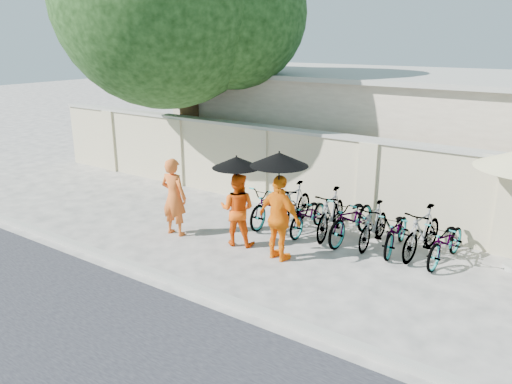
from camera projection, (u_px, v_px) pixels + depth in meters
The scene contains 19 objects.
ground at pixel (218, 248), 10.59m from camera, with size 80.00×80.00×0.00m, color beige.
kerb at pixel (161, 276), 9.24m from camera, with size 40.00×0.16×0.12m, color #A2A399.
compound_wall at pixel (331, 177), 12.27m from camera, with size 20.00×0.30×2.00m, color beige.
building_behind at pixel (421, 134), 14.53m from camera, with size 14.00×6.00×3.20m, color beige.
shade_tree at pixel (177, 6), 13.40m from camera, with size 6.70×6.20×8.20m.
monk_left at pixel (174, 197), 11.12m from camera, with size 0.65×0.42×1.77m, color orange.
monk_center at pixel (237, 209), 10.60m from camera, with size 0.77×0.60×1.58m, color #ED510A.
parasol_center at pixel (236, 162), 10.20m from camera, with size 1.01×1.01×1.07m.
monk_right at pixel (280, 218), 9.84m from camera, with size 1.03×0.43×1.75m, color orange.
parasol_right at pixel (279, 159), 9.40m from camera, with size 1.12×1.12×1.23m.
bike_0 at pixel (272, 204), 11.89m from camera, with size 0.65×1.88×0.99m, color gray.
bike_1 at pixel (294, 205), 11.74m from camera, with size 0.48×1.72×1.03m, color gray.
bike_2 at pixel (309, 215), 11.36m from camera, with size 0.57×1.63×0.86m, color gray.
bike_3 at pixel (331, 213), 11.13m from camera, with size 0.50×1.78×1.07m, color gray.
bike_4 at pixel (352, 219), 10.89m from camera, with size 0.67×1.92×1.01m, color gray.
bike_5 at pixel (374, 225), 10.61m from camera, with size 0.45×1.58×0.95m, color gray.
bike_6 at pixel (397, 231), 10.37m from camera, with size 0.58×1.67×0.88m, color gray.
bike_7 at pixel (422, 232), 10.10m from camera, with size 0.49×1.73×1.04m, color gray.
bike_8 at pixel (446, 242), 9.81m from camera, with size 0.59×1.70×0.89m, color gray.
Camera 1 is at (6.20, -7.58, 4.30)m, focal length 35.00 mm.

